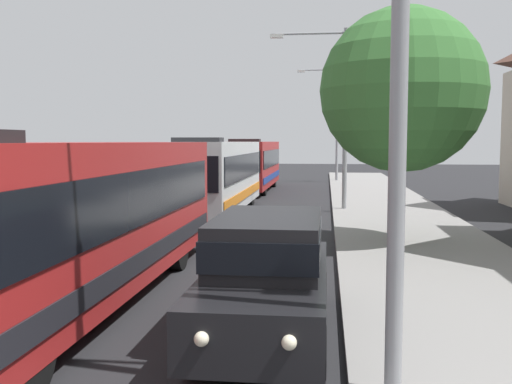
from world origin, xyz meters
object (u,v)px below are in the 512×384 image
(bus_lead, at_px, (72,217))
(bus_middle, at_px, (252,164))
(streetlamp_mid, at_px, (345,97))
(streetlamp_far, at_px, (337,111))
(bus_second_in_line, at_px, (215,175))
(white_suv, at_px, (267,271))
(roadside_tree, at_px, (402,90))

(bus_lead, height_order, bus_middle, same)
(bus_middle, relative_size, streetlamp_mid, 1.41)
(streetlamp_far, bearing_deg, bus_middle, -122.78)
(bus_lead, bearing_deg, bus_second_in_line, 90.00)
(bus_middle, height_order, streetlamp_mid, streetlamp_mid)
(bus_lead, bearing_deg, streetlamp_far, 81.08)
(bus_second_in_line, relative_size, streetlamp_mid, 1.38)
(bus_lead, distance_m, white_suv, 3.91)
(bus_lead, distance_m, bus_second_in_line, 13.76)
(bus_lead, relative_size, bus_middle, 1.12)
(white_suv, height_order, streetlamp_mid, streetlamp_mid)
(white_suv, distance_m, streetlamp_far, 35.79)
(roadside_tree, bearing_deg, bus_lead, -132.92)
(streetlamp_far, bearing_deg, roadside_tree, -87.13)
(bus_second_in_line, distance_m, streetlamp_far, 21.64)
(white_suv, relative_size, streetlamp_mid, 0.66)
(streetlamp_far, xyz_separation_m, roadside_tree, (1.36, -27.12, -0.78))
(bus_second_in_line, distance_m, roadside_tree, 9.79)
(streetlamp_far, bearing_deg, white_suv, -92.74)
(bus_lead, height_order, streetlamp_far, streetlamp_far)
(streetlamp_mid, height_order, roadside_tree, streetlamp_mid)
(roadside_tree, bearing_deg, white_suv, -110.08)
(bus_lead, height_order, roadside_tree, roadside_tree)
(roadside_tree, bearing_deg, streetlamp_far, 92.87)
(bus_middle, distance_m, roadside_tree, 20.12)
(bus_lead, relative_size, bus_second_in_line, 1.15)
(bus_second_in_line, xyz_separation_m, streetlamp_far, (5.40, 20.63, 3.63))
(bus_middle, xyz_separation_m, streetlamp_mid, (5.40, -10.50, 3.28))
(bus_second_in_line, distance_m, white_suv, 15.33)
(bus_middle, height_order, streetlamp_far, streetlamp_far)
(streetlamp_mid, bearing_deg, bus_middle, 117.22)
(bus_second_in_line, height_order, white_suv, bus_second_in_line)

